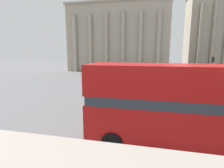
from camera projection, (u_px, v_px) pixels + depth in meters
name	position (u px, v px, depth m)	size (l,w,h in m)	color
double_decker_bus	(196.00, 104.00, 8.14)	(10.27, 2.65, 4.13)	black
plaza_building_left	(120.00, 39.00, 47.15)	(25.56, 14.21, 16.66)	#A39984
traffic_light_near	(96.00, 79.00, 14.02)	(0.42, 0.24, 3.93)	black
traffic_light_mid	(146.00, 73.00, 19.91)	(0.42, 0.24, 3.66)	black
traffic_light_far	(212.00, 67.00, 24.66)	(0.42, 0.24, 4.15)	black
car_navy	(191.00, 76.00, 29.64)	(4.20, 1.93, 1.35)	black
pedestrian_black	(134.00, 83.00, 21.73)	(0.32, 0.32, 1.59)	#282B33
pedestrian_white	(126.00, 81.00, 23.18)	(0.32, 0.32, 1.77)	#282B33
pedestrian_red	(163.00, 74.00, 30.98)	(0.32, 0.32, 1.73)	#282B33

